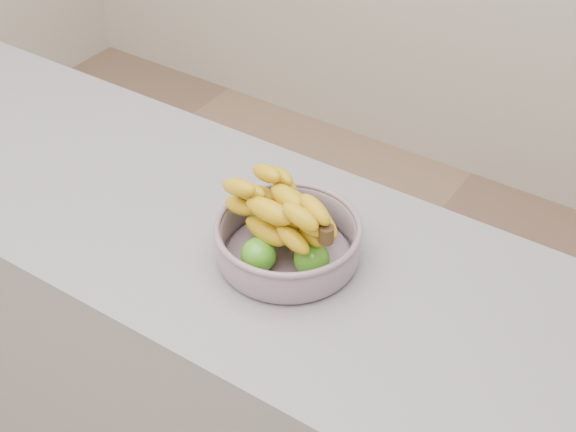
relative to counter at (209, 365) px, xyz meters
name	(u,v)px	position (x,y,z in m)	size (l,w,h in m)	color
counter	(209,365)	(0.00, 0.00, 0.00)	(2.00, 0.60, 0.90)	gray
fruit_bowl	(287,236)	(0.22, 0.00, 0.50)	(0.27, 0.27, 0.16)	#97A5B6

